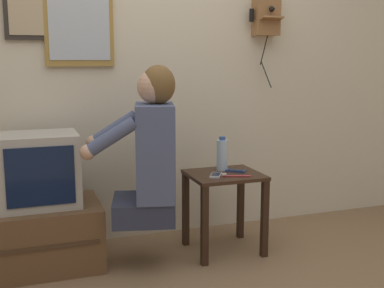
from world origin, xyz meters
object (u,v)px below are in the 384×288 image
object	(u,v)px
cell_phone_held	(216,175)
cell_phone_spare	(236,171)
water_bottle	(222,155)
wall_phone_antique	(266,12)
toothbrush	(234,176)
person	(150,150)
framed_picture	(37,6)
television	(39,170)
wall_mirror	(78,4)

from	to	relation	value
cell_phone_held	cell_phone_spare	bearing A→B (deg)	54.13
water_bottle	cell_phone_held	bearing A→B (deg)	-125.79
wall_phone_antique	toothbrush	size ratio (longest dim) A/B	4.29
cell_phone_spare	cell_phone_held	bearing A→B (deg)	153.10
person	cell_phone_held	world-z (taller)	person
framed_picture	cell_phone_held	bearing A→B (deg)	-26.54
television	water_bottle	world-z (taller)	television
person	television	size ratio (longest dim) A/B	2.05
cell_phone_held	toothbrush	distance (m)	0.12
television	toothbrush	distance (m)	1.17
wall_phone_antique	television	bearing A→B (deg)	-171.25
person	cell_phone_held	bearing A→B (deg)	-74.86
person	cell_phone_held	xyz separation A→B (m)	(0.42, 0.01, -0.19)
framed_picture	wall_phone_antique	bearing A→B (deg)	-1.64
television	wall_mirror	xyz separation A→B (m)	(0.30, 0.29, 0.99)
cell_phone_held	cell_phone_spare	xyz separation A→B (m)	(0.17, 0.07, 0.00)
cell_phone_held	water_bottle	size ratio (longest dim) A/B	0.62
framed_picture	toothbrush	xyz separation A→B (m)	(1.09, -0.55, -1.04)
wall_phone_antique	water_bottle	size ratio (longest dim) A/B	3.30
television	framed_picture	world-z (taller)	framed_picture
person	wall_mirror	size ratio (longest dim) A/B	1.18
person	cell_phone_spare	bearing A→B (deg)	-68.45
wall_phone_antique	water_bottle	xyz separation A→B (m)	(-0.46, -0.31, -0.95)
wall_phone_antique	cell_phone_spare	xyz separation A→B (m)	(-0.39, -0.38, -1.04)
cell_phone_spare	toothbrush	distance (m)	0.14
framed_picture	water_bottle	size ratio (longest dim) A/B	1.86
cell_phone_held	water_bottle	distance (m)	0.20
person	wall_mirror	distance (m)	1.06
television	wall_mirror	size ratio (longest dim) A/B	0.58
television	toothbrush	world-z (taller)	television
toothbrush	cell_phone_spare	bearing A→B (deg)	-8.68
television	person	bearing A→B (deg)	-19.01
wall_phone_antique	wall_mirror	world-z (taller)	wall_mirror
wall_mirror	wall_phone_antique	bearing A→B (deg)	-1.81
wall_mirror	cell_phone_held	world-z (taller)	wall_mirror
wall_mirror	water_bottle	world-z (taller)	wall_mirror
wall_phone_antique	water_bottle	world-z (taller)	wall_phone_antique
water_bottle	toothbrush	xyz separation A→B (m)	(-0.00, -0.20, -0.10)
wall_phone_antique	framed_picture	distance (m)	1.56
television	wall_phone_antique	size ratio (longest dim) A/B	0.61
water_bottle	wall_mirror	bearing A→B (deg)	157.51
person	wall_phone_antique	xyz separation A→B (m)	(0.99, 0.46, 0.86)
wall_mirror	cell_phone_held	distance (m)	1.39
television	water_bottle	bearing A→B (deg)	-3.12
person	television	world-z (taller)	person
wall_phone_antique	wall_mirror	size ratio (longest dim) A/B	0.94
television	cell_phone_held	world-z (taller)	television
wall_phone_antique	cell_phone_held	bearing A→B (deg)	-141.34
framed_picture	cell_phone_held	xyz separation A→B (m)	(0.99, -0.50, -1.04)
framed_picture	toothbrush	size ratio (longest dim) A/B	2.42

